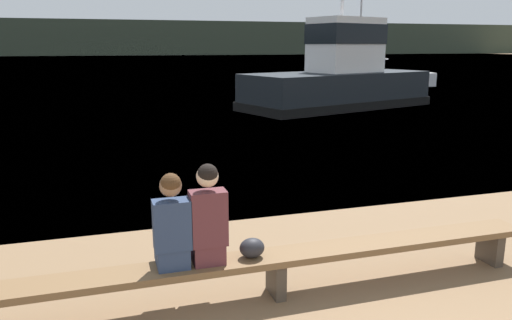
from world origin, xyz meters
The scene contains 8 objects.
water_surface centered at (0.00, 126.01, 0.00)m, with size 240.00×240.00×0.00m, color teal.
far_shoreline centered at (0.00, 144.46, 4.63)m, with size 600.00×12.00×9.26m, color #384233.
bench_main centered at (-0.07, 3.54, 0.40)m, with size 6.39×0.43×0.48m.
person_left centered at (-1.19, 3.55, 0.93)m, with size 0.38×0.44×1.01m.
person_right centered at (-0.82, 3.55, 0.96)m, with size 0.38×0.44×1.08m.
shopping_bag centered at (-0.34, 3.55, 0.59)m, with size 0.27×0.23×0.21m.
tugboat_red centered at (8.35, 18.95, 1.22)m, with size 9.41×5.88×6.51m.
moored_sailboat centered at (15.29, 29.02, 0.47)m, with size 9.43×3.53×8.38m.
Camera 1 is at (-1.79, -1.25, 2.72)m, focal length 35.00 mm.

